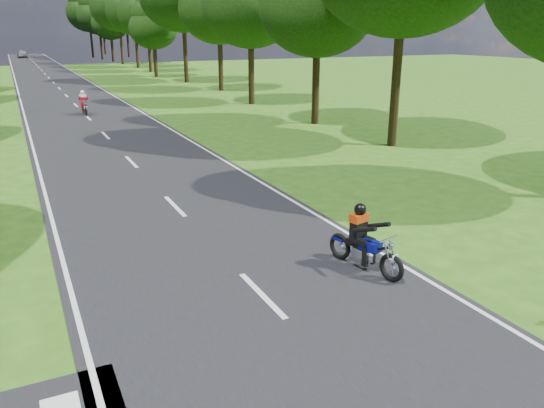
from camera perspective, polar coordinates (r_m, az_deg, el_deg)
ground at (r=8.84m, az=4.57°, el=-15.31°), size 160.00×160.00×0.00m
main_road at (r=56.64m, az=-22.44°, el=11.97°), size 7.00×140.00×0.02m
road_markings at (r=54.77m, az=-22.43°, el=11.82°), size 7.40×140.00×0.01m
rider_near_blue at (r=11.26m, az=10.04°, el=-3.62°), size 0.95×1.81×1.43m
rider_far_red at (r=34.08m, az=-19.60°, el=10.23°), size 0.61×1.73×1.44m
distant_car at (r=109.79m, az=-25.28°, el=14.39°), size 1.84×4.07×1.36m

